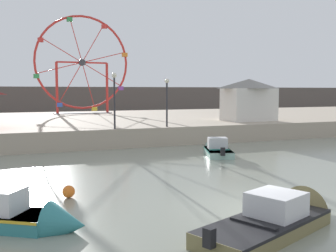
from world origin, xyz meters
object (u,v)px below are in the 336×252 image
at_px(motorboat_teal_painted, 13,217).
at_px(mooring_buoy_orange, 69,192).
at_px(motorboat_seafoam, 216,149).
at_px(motorboat_olive_wood, 286,215).
at_px(promenade_lamp_far, 167,95).
at_px(ferris_wheel_red_frame, 82,64).
at_px(carnival_booth_white_ticket, 249,99).
at_px(promenade_lamp_near, 114,92).

height_order(motorboat_teal_painted, mooring_buoy_orange, motorboat_teal_painted).
xyz_separation_m(motorboat_seafoam, motorboat_olive_wood, (-4.55, -12.24, 0.02)).
height_order(motorboat_teal_painted, motorboat_olive_wood, motorboat_teal_painted).
distance_m(motorboat_teal_painted, promenade_lamp_far, 17.98).
relative_size(ferris_wheel_red_frame, carnival_booth_white_ticket, 2.35).
distance_m(motorboat_seafoam, promenade_lamp_far, 5.92).
bearing_deg(motorboat_teal_painted, motorboat_seafoam, 73.59).
xyz_separation_m(motorboat_teal_painted, motorboat_olive_wood, (7.05, -2.68, -0.01)).
relative_size(motorboat_seafoam, mooring_buoy_orange, 8.86).
bearing_deg(promenade_lamp_far, motorboat_teal_painted, -125.73).
bearing_deg(motorboat_teal_painted, promenade_lamp_near, 99.16).
bearing_deg(motorboat_seafoam, carnival_booth_white_ticket, -23.33).
bearing_deg(promenade_lamp_near, ferris_wheel_red_frame, 85.78).
bearing_deg(motorboat_teal_painted, mooring_buoy_orange, 88.78).
xyz_separation_m(motorboat_olive_wood, mooring_buoy_orange, (-5.17, 5.33, -0.08)).
xyz_separation_m(motorboat_olive_wood, promenade_lamp_far, (3.28, 17.04, 3.21)).
height_order(motorboat_olive_wood, ferris_wheel_red_frame, ferris_wheel_red_frame).
bearing_deg(promenade_lamp_far, motorboat_seafoam, -75.21).
height_order(motorboat_seafoam, promenade_lamp_near, promenade_lamp_near).
distance_m(motorboat_seafoam, mooring_buoy_orange, 11.92).
relative_size(motorboat_teal_painted, carnival_booth_white_ticket, 1.04).
xyz_separation_m(promenade_lamp_far, mooring_buoy_orange, (-8.45, -11.71, -3.29)).
relative_size(carnival_booth_white_ticket, promenade_lamp_far, 1.36).
relative_size(motorboat_seafoam, ferris_wheel_red_frame, 0.37).
distance_m(carnival_booth_white_ticket, promenade_lamp_far, 8.89).
bearing_deg(ferris_wheel_red_frame, carnival_booth_white_ticket, -55.96).
xyz_separation_m(carnival_booth_white_ticket, mooring_buoy_orange, (-16.90, -14.45, -2.86)).
xyz_separation_m(motorboat_seafoam, mooring_buoy_orange, (-9.72, -6.90, -0.06)).
relative_size(motorboat_teal_painted, promenade_lamp_far, 1.42).
relative_size(motorboat_seafoam, carnival_booth_white_ticket, 0.86).
height_order(motorboat_olive_wood, carnival_booth_white_ticket, carnival_booth_white_ticket).
relative_size(promenade_lamp_near, promenade_lamp_far, 1.09).
bearing_deg(mooring_buoy_orange, promenade_lamp_far, 54.18).
xyz_separation_m(motorboat_teal_painted, promenade_lamp_far, (10.33, 14.36, 3.19)).
height_order(motorboat_olive_wood, mooring_buoy_orange, motorboat_olive_wood).
relative_size(motorboat_olive_wood, mooring_buoy_orange, 12.83).
xyz_separation_m(motorboat_olive_wood, carnival_booth_white_ticket, (11.73, 19.78, 2.78)).
xyz_separation_m(motorboat_seafoam, ferris_wheel_red_frame, (-3.65, 23.56, 6.34)).
height_order(promenade_lamp_near, mooring_buoy_orange, promenade_lamp_near).
distance_m(motorboat_seafoam, promenade_lamp_near, 7.59).
bearing_deg(ferris_wheel_red_frame, motorboat_teal_painted, -103.50).
height_order(motorboat_teal_painted, carnival_booth_white_ticket, carnival_booth_white_ticket).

